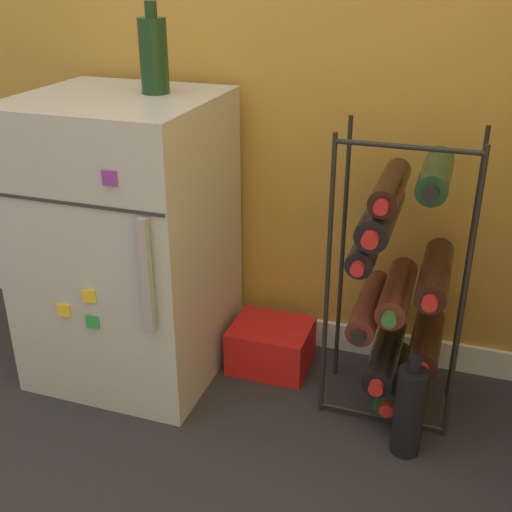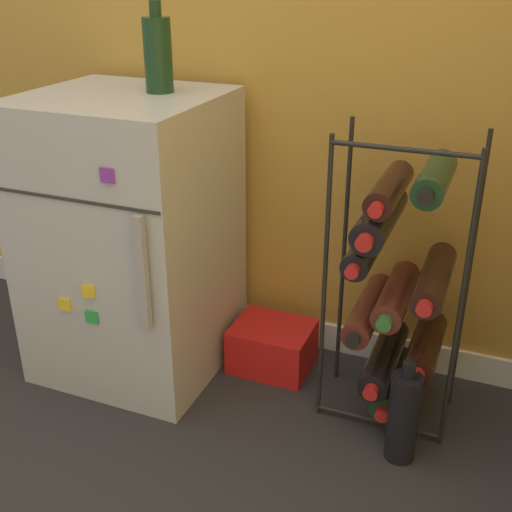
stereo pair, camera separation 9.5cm
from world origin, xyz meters
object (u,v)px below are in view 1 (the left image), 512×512
at_px(soda_box, 271,346).
at_px(loose_bottle_floor, 409,410).
at_px(mini_fridge, 128,241).
at_px(fridge_top_bottle, 154,55).
at_px(wine_rack, 398,283).

distance_m(soda_box, loose_bottle_floor, 0.51).
height_order(soda_box, loose_bottle_floor, loose_bottle_floor).
bearing_deg(mini_fridge, fridge_top_bottle, 38.66).
xyz_separation_m(mini_fridge, loose_bottle_floor, (0.83, -0.14, -0.28)).
bearing_deg(loose_bottle_floor, mini_fridge, 170.51).
relative_size(fridge_top_bottle, loose_bottle_floor, 0.81).
xyz_separation_m(wine_rack, fridge_top_bottle, (-0.68, 0.03, 0.53)).
height_order(fridge_top_bottle, loose_bottle_floor, fridge_top_bottle).
bearing_deg(loose_bottle_floor, soda_box, 150.36).
bearing_deg(soda_box, wine_rack, -11.49).
bearing_deg(wine_rack, soda_box, 168.51).
bearing_deg(fridge_top_bottle, soda_box, 7.62).
relative_size(mini_fridge, wine_rack, 1.04).
relative_size(soda_box, fridge_top_bottle, 1.03).
relative_size(wine_rack, fridge_top_bottle, 3.43).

